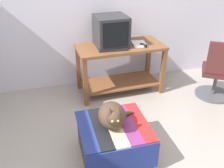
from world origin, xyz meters
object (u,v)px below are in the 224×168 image
Objects in this scene: desk at (120,61)px; tv_monitor at (111,31)px; keyboard at (113,49)px; book at (139,44)px; ottoman_with_blanket at (114,140)px; stapler at (144,45)px; cat at (112,115)px; office_chair at (218,74)px.

tv_monitor reaches higher than desk.
book is at bearing 17.63° from keyboard.
tv_monitor reaches higher than keyboard.
keyboard is 1.34m from ottoman_with_blanket.
desk is 11.56× the size of stapler.
cat is (-0.33, -1.19, -0.23)m from keyboard.
cat reaches higher than ottoman_with_blanket.
stapler is (-0.99, 0.42, 0.37)m from office_chair.
ottoman_with_blanket is 1.66× the size of cat.
cat is at bearing -113.13° from book.
tv_monitor is at bearing 131.68° from stapler.
cat is (-0.35, -1.36, -0.42)m from tv_monitor.
ottoman_with_blanket is 0.79× the size of office_chair.
keyboard reaches higher than desk.
tv_monitor is at bearing 76.26° from ottoman_with_blanket.
book is 1.20m from office_chair.
keyboard is at bearing -158.73° from book.
tv_monitor is 1.58m from ottoman_with_blanket.
desk is 3.01× the size of cat.
ottoman_with_blanket is at bearing -111.63° from desk.
desk is 1.41m from office_chair.
desk is 0.32m from keyboard.
office_chair is (1.76, 0.77, -0.14)m from cat.
book is (0.27, -0.03, 0.25)m from desk.
tv_monitor is at bearing 10.61° from office_chair.
desk is at bearing 128.32° from stapler.
desk is 3.18× the size of keyboard.
tv_monitor reaches higher than cat.
office_chair is at bearing 23.70° from ottoman_with_blanket.
desk reaches higher than cat.
tv_monitor reaches higher than stapler.
ottoman_with_blanket is at bearing -101.46° from keyboard.
cat is 1.45m from stapler.
cat is at bearing -112.22° from desk.
book is 0.37× the size of ottoman_with_blanket.
cat is at bearing -102.16° from keyboard.
keyboard is at bearing 80.89° from cat.
ottoman_with_blanket is 6.39× the size of stapler.
book reaches higher than desk.
stapler reaches higher than keyboard.
office_chair is at bearing -12.88° from keyboard.
keyboard is at bearing -98.74° from tv_monitor.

